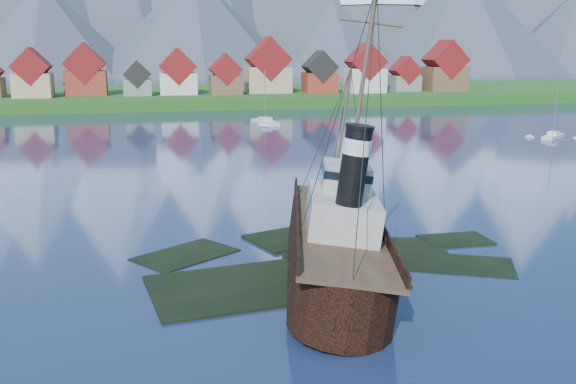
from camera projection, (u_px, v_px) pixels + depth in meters
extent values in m
plane|color=#172341|center=(307.00, 271.00, 49.75)|extent=(1400.00, 1400.00, 0.00)
cube|color=black|center=(275.00, 287.00, 47.29)|extent=(19.08, 11.42, 1.00)
cube|color=black|center=(364.00, 255.00, 54.90)|extent=(15.15, 9.76, 1.00)
cube|color=black|center=(305.00, 240.00, 58.80)|extent=(11.45, 9.06, 1.00)
cube|color=black|center=(455.00, 269.00, 51.40)|extent=(10.27, 8.34, 1.00)
cube|color=black|center=(186.00, 260.00, 53.68)|extent=(9.42, 8.68, 1.00)
cube|color=black|center=(455.00, 244.00, 57.72)|extent=(6.00, 4.00, 1.00)
cube|color=#1F4513|center=(183.00, 100.00, 211.72)|extent=(600.00, 80.00, 3.20)
cube|color=#3F3D38|center=(190.00, 111.00, 175.51)|extent=(600.00, 2.50, 2.00)
cube|color=tan|center=(33.00, 85.00, 182.27)|extent=(10.50, 9.00, 6.80)
cube|color=maroon|center=(31.00, 66.00, 181.10)|extent=(10.69, 9.18, 10.69)
cube|color=maroon|center=(86.00, 83.00, 190.87)|extent=(12.00, 8.50, 7.20)
cube|color=maroon|center=(85.00, 63.00, 189.59)|extent=(12.22, 8.67, 12.22)
cube|color=slate|center=(138.00, 87.00, 189.50)|extent=(8.00, 7.00, 4.80)
cube|color=black|center=(137.00, 74.00, 188.65)|extent=(8.15, 7.14, 8.15)
cube|color=beige|center=(178.00, 84.00, 194.69)|extent=(11.00, 9.50, 6.40)
cube|color=maroon|center=(177.00, 66.00, 193.54)|extent=(11.20, 9.69, 11.20)
cube|color=brown|center=(226.00, 85.00, 193.87)|extent=(9.50, 8.00, 5.80)
cube|color=maroon|center=(225.00, 69.00, 192.85)|extent=(9.67, 8.16, 9.67)
cube|color=tan|center=(268.00, 80.00, 201.31)|extent=(13.50, 10.00, 8.00)
cube|color=maroon|center=(268.00, 59.00, 199.89)|extent=(13.75, 10.20, 13.75)
cube|color=maroon|center=(320.00, 83.00, 201.99)|extent=(10.00, 8.50, 6.20)
cube|color=black|center=(320.00, 67.00, 200.91)|extent=(10.18, 8.67, 10.18)
cube|color=beige|center=(365.00, 80.00, 201.91)|extent=(11.50, 9.00, 7.50)
cube|color=maroon|center=(366.00, 62.00, 200.63)|extent=(11.71, 9.18, 11.71)
cube|color=slate|center=(405.00, 83.00, 209.13)|extent=(9.00, 7.50, 5.00)
cube|color=maroon|center=(405.00, 70.00, 208.22)|extent=(9.16, 7.65, 9.16)
cube|color=brown|center=(444.00, 79.00, 209.63)|extent=(12.50, 10.00, 7.80)
cube|color=maroon|center=(445.00, 60.00, 208.28)|extent=(12.73, 10.20, 12.73)
cone|color=#2D333D|center=(44.00, 30.00, 385.50)|extent=(120.00, 120.00, 58.00)
cone|color=#2D333D|center=(195.00, 24.00, 398.65)|extent=(136.00, 136.00, 66.00)
cone|color=#2D333D|center=(332.00, 38.00, 423.02)|extent=(110.00, 110.00, 50.00)
cone|color=#2D333D|center=(461.00, 19.00, 436.20)|extent=(150.00, 150.00, 75.00)
cone|color=#2D333D|center=(575.00, 31.00, 457.60)|extent=(124.00, 124.00, 60.00)
cube|color=black|center=(331.00, 252.00, 47.63)|extent=(6.48, 18.67, 3.89)
cone|color=black|center=(294.00, 212.00, 59.17)|extent=(6.48, 6.48, 6.48)
cylinder|color=black|center=(374.00, 299.00, 38.73)|extent=(6.48, 6.48, 3.89)
cube|color=#4C3826|center=(331.00, 226.00, 47.18)|extent=(6.35, 24.64, 0.23)
cube|color=black|center=(290.00, 223.00, 46.44)|extent=(0.19, 23.86, 0.83)
cube|color=black|center=(371.00, 218.00, 47.73)|extent=(0.19, 23.86, 0.83)
cube|color=#ADA89E|center=(337.00, 212.00, 45.55)|extent=(4.82, 7.87, 2.78)
cube|color=#ADA89E|center=(334.00, 177.00, 45.90)|extent=(3.33, 3.70, 2.04)
cylinder|color=black|center=(351.00, 165.00, 41.76)|extent=(1.76, 1.76, 5.19)
cylinder|color=silver|center=(352.00, 145.00, 41.47)|extent=(1.85, 1.85, 1.02)
cylinder|color=#473828|center=(307.00, 136.00, 52.99)|extent=(0.26, 0.26, 11.11)
cylinder|color=#473828|center=(343.00, 78.00, 42.58)|extent=(0.30, 0.30, 12.04)
cube|color=silver|center=(553.00, 138.00, 122.54)|extent=(7.36, 6.50, 1.11)
cube|color=silver|center=(553.00, 133.00, 122.35)|extent=(2.81, 2.74, 0.65)
cylinder|color=gray|center=(556.00, 109.00, 121.36)|extent=(0.13, 0.13, 9.65)
cube|color=silver|center=(265.00, 123.00, 145.33)|extent=(4.86, 11.16, 1.30)
cube|color=silver|center=(265.00, 119.00, 145.10)|extent=(2.95, 3.46, 0.76)
cylinder|color=gray|center=(265.00, 96.00, 143.94)|extent=(0.15, 0.15, 11.27)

